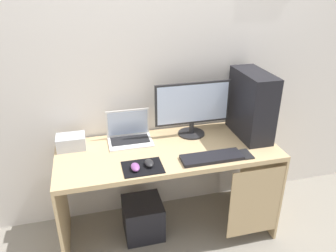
% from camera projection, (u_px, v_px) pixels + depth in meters
% --- Properties ---
extents(ground_plane, '(8.00, 8.00, 0.00)m').
position_uv_depth(ground_plane, '(168.00, 228.00, 2.67)').
color(ground_plane, gray).
extents(wall_back, '(4.00, 0.05, 2.60)m').
position_uv_depth(wall_back, '(156.00, 60.00, 2.42)').
color(wall_back, silver).
rests_on(wall_back, ground_plane).
extents(desk, '(1.57, 0.64, 0.75)m').
position_uv_depth(desk, '(171.00, 166.00, 2.41)').
color(desk, tan).
rests_on(desk, ground_plane).
extents(pc_tower, '(0.19, 0.43, 0.50)m').
position_uv_depth(pc_tower, '(251.00, 105.00, 2.44)').
color(pc_tower, black).
rests_on(pc_tower, desk).
extents(monitor, '(0.57, 0.20, 0.42)m').
position_uv_depth(monitor, '(193.00, 108.00, 2.45)').
color(monitor, '#232326').
rests_on(monitor, desk).
extents(laptop, '(0.32, 0.22, 0.23)m').
position_uv_depth(laptop, '(129.00, 135.00, 2.44)').
color(laptop, white).
rests_on(laptop, desk).
extents(projector, '(0.20, 0.14, 0.10)m').
position_uv_depth(projector, '(71.00, 142.00, 2.34)').
color(projector, '#B7BCC6').
rests_on(projector, desk).
extents(keyboard, '(0.42, 0.14, 0.02)m').
position_uv_depth(keyboard, '(212.00, 157.00, 2.22)').
color(keyboard, black).
rests_on(keyboard, desk).
extents(mousepad, '(0.26, 0.20, 0.00)m').
position_uv_depth(mousepad, '(143.00, 167.00, 2.13)').
color(mousepad, black).
rests_on(mousepad, desk).
extents(mouse_left, '(0.06, 0.10, 0.03)m').
position_uv_depth(mouse_left, '(149.00, 163.00, 2.14)').
color(mouse_left, '#232326').
rests_on(mouse_left, mousepad).
extents(mouse_right, '(0.06, 0.10, 0.03)m').
position_uv_depth(mouse_right, '(135.00, 167.00, 2.09)').
color(mouse_right, '#8C4C99').
rests_on(mouse_right, mousepad).
extents(cell_phone, '(0.07, 0.13, 0.01)m').
position_uv_depth(cell_phone, '(246.00, 154.00, 2.27)').
color(cell_phone, '#232326').
rests_on(cell_phone, desk).
extents(subwoofer, '(0.30, 0.30, 0.30)m').
position_uv_depth(subwoofer, '(143.00, 218.00, 2.57)').
color(subwoofer, black).
rests_on(subwoofer, ground_plane).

